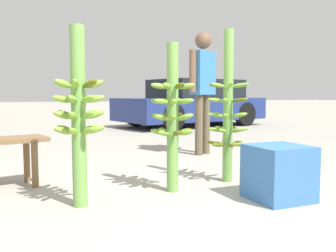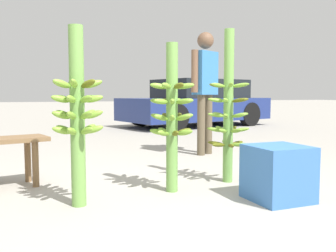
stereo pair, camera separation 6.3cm
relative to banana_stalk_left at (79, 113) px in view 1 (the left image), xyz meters
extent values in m
plane|color=#9E998E|center=(0.74, -0.28, -0.71)|extent=(80.00, 80.00, 0.00)
cylinder|color=#6B9E47|center=(0.00, 0.00, -0.03)|extent=(0.11, 0.11, 1.37)
ellipsoid|color=#75A333|center=(-0.04, -0.12, 0.22)|extent=(0.09, 0.16, 0.09)
ellipsoid|color=#545914|center=(0.07, -0.10, 0.22)|extent=(0.13, 0.16, 0.09)
ellipsoid|color=#75A333|center=(0.12, -0.01, 0.22)|extent=(0.16, 0.06, 0.09)
ellipsoid|color=#75A333|center=(0.08, 0.09, 0.22)|extent=(0.14, 0.15, 0.09)
ellipsoid|color=#75A333|center=(-0.02, 0.12, 0.22)|extent=(0.07, 0.16, 0.09)
ellipsoid|color=#75A333|center=(-0.10, 0.06, 0.22)|extent=(0.16, 0.12, 0.09)
ellipsoid|color=#75A333|center=(-0.11, -0.04, 0.22)|extent=(0.16, 0.10, 0.09)
ellipsoid|color=#75A333|center=(0.01, 0.12, 0.11)|extent=(0.06, 0.16, 0.08)
ellipsoid|color=#75A333|center=(-0.09, 0.08, 0.11)|extent=(0.15, 0.14, 0.08)
ellipsoid|color=#75A333|center=(-0.12, -0.02, 0.11)|extent=(0.16, 0.07, 0.08)
ellipsoid|color=#75A333|center=(-0.06, -0.11, 0.11)|extent=(0.12, 0.16, 0.08)
ellipsoid|color=#75A333|center=(0.05, -0.11, 0.11)|extent=(0.10, 0.16, 0.08)
ellipsoid|color=#75A333|center=(0.12, -0.03, 0.11)|extent=(0.16, 0.09, 0.08)
ellipsoid|color=#75A333|center=(0.10, 0.07, 0.11)|extent=(0.15, 0.13, 0.08)
ellipsoid|color=#75A333|center=(0.10, 0.07, -0.01)|extent=(0.15, 0.13, 0.09)
ellipsoid|color=#75A333|center=(0.01, 0.12, -0.01)|extent=(0.06, 0.16, 0.09)
ellipsoid|color=#75A333|center=(-0.09, 0.08, -0.01)|extent=(0.15, 0.14, 0.09)
ellipsoid|color=#75A333|center=(-0.12, -0.02, -0.01)|extent=(0.16, 0.07, 0.09)
ellipsoid|color=#75A333|center=(-0.06, -0.11, -0.01)|extent=(0.12, 0.16, 0.09)
ellipsoid|color=#75A333|center=(0.05, -0.11, -0.01)|extent=(0.10, 0.16, 0.09)
ellipsoid|color=#75A333|center=(0.12, -0.03, -0.01)|extent=(0.16, 0.09, 0.09)
ellipsoid|color=#75A333|center=(-0.06, -0.11, -0.12)|extent=(0.12, 0.16, 0.09)
ellipsoid|color=#75A333|center=(0.05, -0.11, -0.12)|extent=(0.10, 0.16, 0.09)
ellipsoid|color=#75A333|center=(0.12, -0.03, -0.12)|extent=(0.16, 0.09, 0.09)
ellipsoid|color=#75A333|center=(0.10, 0.07, -0.12)|extent=(0.15, 0.13, 0.09)
ellipsoid|color=#75A333|center=(0.01, 0.12, -0.12)|extent=(0.06, 0.16, 0.09)
ellipsoid|color=#75A333|center=(-0.09, 0.08, -0.12)|extent=(0.15, 0.14, 0.09)
ellipsoid|color=#75A333|center=(-0.12, -0.02, -0.12)|extent=(0.16, 0.07, 0.09)
cylinder|color=#6B9E47|center=(0.83, 0.12, -0.06)|extent=(0.10, 0.10, 1.30)
ellipsoid|color=#75A333|center=(0.77, 0.23, 0.21)|extent=(0.12, 0.16, 0.07)
ellipsoid|color=#75A333|center=(0.71, 0.14, 0.21)|extent=(0.16, 0.07, 0.07)
ellipsoid|color=#75A333|center=(0.74, 0.04, 0.21)|extent=(0.14, 0.14, 0.07)
ellipsoid|color=#545914|center=(0.84, 0.00, 0.21)|extent=(0.06, 0.16, 0.07)
ellipsoid|color=#75A333|center=(0.93, 0.06, 0.21)|extent=(0.15, 0.12, 0.07)
ellipsoid|color=#75A333|center=(0.94, 0.16, 0.21)|extent=(0.16, 0.09, 0.07)
ellipsoid|color=#545914|center=(0.87, 0.24, 0.21)|extent=(0.10, 0.16, 0.07)
ellipsoid|color=#75A333|center=(0.78, 0.01, 0.08)|extent=(0.10, 0.16, 0.06)
ellipsoid|color=#75A333|center=(0.89, 0.02, 0.08)|extent=(0.12, 0.16, 0.06)
ellipsoid|color=#75A333|center=(0.95, 0.11, 0.08)|extent=(0.16, 0.07, 0.06)
ellipsoid|color=#75A333|center=(0.92, 0.21, 0.08)|extent=(0.14, 0.14, 0.06)
ellipsoid|color=#545914|center=(0.82, 0.24, 0.08)|extent=(0.06, 0.16, 0.06)
ellipsoid|color=#75A333|center=(0.73, 0.19, 0.08)|extent=(0.15, 0.13, 0.06)
ellipsoid|color=#75A333|center=(0.71, 0.09, 0.08)|extent=(0.16, 0.09, 0.06)
ellipsoid|color=#545914|center=(0.92, 0.20, -0.05)|extent=(0.15, 0.14, 0.08)
ellipsoid|color=#545914|center=(0.82, 0.24, -0.05)|extent=(0.06, 0.16, 0.08)
ellipsoid|color=#75A333|center=(0.73, 0.19, -0.05)|extent=(0.15, 0.13, 0.08)
ellipsoid|color=#75A333|center=(0.71, 0.09, -0.05)|extent=(0.16, 0.09, 0.08)
ellipsoid|color=#75A333|center=(0.78, 0.01, -0.05)|extent=(0.10, 0.16, 0.08)
ellipsoid|color=#75A333|center=(0.89, 0.02, -0.05)|extent=(0.12, 0.16, 0.08)
ellipsoid|color=#75A333|center=(0.95, 0.10, -0.05)|extent=(0.16, 0.07, 0.08)
ellipsoid|color=#545914|center=(0.81, 0.01, -0.19)|extent=(0.07, 0.16, 0.08)
ellipsoid|color=#75A333|center=(0.91, 0.04, -0.19)|extent=(0.14, 0.15, 0.08)
ellipsoid|color=#545914|center=(0.95, 0.13, -0.19)|extent=(0.16, 0.06, 0.08)
ellipsoid|color=#75A333|center=(0.90, 0.22, -0.19)|extent=(0.13, 0.15, 0.08)
ellipsoid|color=#75A333|center=(0.79, 0.24, -0.19)|extent=(0.09, 0.16, 0.08)
ellipsoid|color=#75A333|center=(0.72, 0.17, -0.19)|extent=(0.16, 0.10, 0.08)
ellipsoid|color=#75A333|center=(0.72, 0.06, -0.19)|extent=(0.16, 0.12, 0.08)
cylinder|color=#6B9E47|center=(1.47, 0.25, 0.02)|extent=(0.10, 0.10, 1.47)
ellipsoid|color=#545914|center=(1.40, 0.35, 0.23)|extent=(0.13, 0.15, 0.06)
ellipsoid|color=#75A333|center=(1.35, 0.24, 0.23)|extent=(0.17, 0.06, 0.06)
ellipsoid|color=#75A333|center=(1.43, 0.14, 0.23)|extent=(0.10, 0.17, 0.06)
ellipsoid|color=#75A333|center=(1.55, 0.16, 0.23)|extent=(0.13, 0.15, 0.06)
ellipsoid|color=#75A333|center=(1.60, 0.27, 0.23)|extent=(0.17, 0.06, 0.06)
ellipsoid|color=#75A333|center=(1.52, 0.37, 0.23)|extent=(0.10, 0.17, 0.06)
ellipsoid|color=#75A333|center=(1.56, 0.35, 0.09)|extent=(0.14, 0.15, 0.06)
ellipsoid|color=#75A333|center=(1.44, 0.37, 0.09)|extent=(0.08, 0.17, 0.06)
ellipsoid|color=#75A333|center=(1.35, 0.28, 0.09)|extent=(0.17, 0.07, 0.06)
ellipsoid|color=#75A333|center=(1.39, 0.16, 0.09)|extent=(0.14, 0.15, 0.06)
ellipsoid|color=#545914|center=(1.51, 0.14, 0.09)|extent=(0.08, 0.17, 0.06)
ellipsoid|color=#545914|center=(1.59, 0.23, 0.09)|extent=(0.17, 0.07, 0.06)
ellipsoid|color=#75A333|center=(1.35, 0.28, -0.06)|extent=(0.17, 0.07, 0.06)
ellipsoid|color=#75A333|center=(1.39, 0.16, -0.06)|extent=(0.14, 0.15, 0.06)
ellipsoid|color=#75A333|center=(1.51, 0.14, -0.06)|extent=(0.09, 0.17, 0.06)
ellipsoid|color=#75A333|center=(1.60, 0.23, -0.06)|extent=(0.17, 0.07, 0.06)
ellipsoid|color=#75A333|center=(1.56, 0.35, -0.06)|extent=(0.14, 0.15, 0.06)
ellipsoid|color=#75A333|center=(1.44, 0.37, -0.06)|extent=(0.09, 0.17, 0.06)
ellipsoid|color=#75A333|center=(1.59, 0.20, -0.20)|extent=(0.17, 0.10, 0.06)
ellipsoid|color=#545914|center=(1.58, 0.33, -0.20)|extent=(0.16, 0.13, 0.06)
ellipsoid|color=#75A333|center=(1.46, 0.38, -0.20)|extent=(0.05, 0.17, 0.06)
ellipsoid|color=#75A333|center=(1.36, 0.31, -0.20)|extent=(0.17, 0.10, 0.06)
ellipsoid|color=#75A333|center=(1.37, 0.18, -0.20)|extent=(0.16, 0.13, 0.06)
ellipsoid|color=#75A333|center=(1.49, 0.13, -0.20)|extent=(0.05, 0.17, 0.06)
ellipsoid|color=#75A333|center=(1.56, 0.16, -0.34)|extent=(0.14, 0.15, 0.05)
ellipsoid|color=#545914|center=(1.60, 0.28, -0.34)|extent=(0.17, 0.07, 0.05)
ellipsoid|color=#75A333|center=(1.51, 0.37, -0.34)|extent=(0.08, 0.17, 0.05)
ellipsoid|color=#545914|center=(1.39, 0.35, -0.34)|extent=(0.14, 0.15, 0.05)
ellipsoid|color=#545914|center=(1.35, 0.23, -0.34)|extent=(0.17, 0.07, 0.05)
ellipsoid|color=#545914|center=(1.44, 0.14, -0.34)|extent=(0.08, 0.17, 0.05)
cylinder|color=brown|center=(2.12, 1.86, -0.29)|extent=(0.15, 0.15, 0.85)
cylinder|color=brown|center=(1.97, 1.78, -0.29)|extent=(0.15, 0.15, 0.85)
cube|color=#3372B2|center=(2.04, 1.82, 0.44)|extent=(0.43, 0.34, 0.60)
cylinder|color=brown|center=(2.26, 1.93, 0.45)|extent=(0.13, 0.13, 0.57)
cylinder|color=brown|center=(1.82, 1.71, 0.45)|extent=(0.13, 0.13, 0.57)
sphere|color=brown|center=(2.04, 1.82, 0.89)|extent=(0.23, 0.23, 0.23)
cylinder|color=brown|center=(-0.34, 1.00, -0.50)|extent=(0.06, 0.06, 0.42)
cylinder|color=brown|center=(-0.28, 0.75, -0.50)|extent=(0.06, 0.06, 0.42)
cube|color=navy|center=(4.03, 6.15, -0.25)|extent=(4.24, 2.60, 0.58)
cube|color=black|center=(4.18, 6.18, 0.28)|extent=(2.48, 2.07, 0.49)
cylinder|color=black|center=(3.01, 5.09, -0.40)|extent=(0.66, 0.33, 0.63)
cylinder|color=black|center=(2.66, 6.67, -0.40)|extent=(0.66, 0.33, 0.63)
cylinder|color=black|center=(5.40, 5.62, -0.40)|extent=(0.66, 0.33, 0.63)
cylinder|color=black|center=(5.05, 7.20, -0.40)|extent=(0.66, 0.33, 0.63)
cube|color=#386BB2|center=(1.51, -0.45, -0.49)|extent=(0.45, 0.45, 0.45)
camera|label=1|loc=(-0.48, -2.85, 0.15)|focal=40.00mm
camera|label=2|loc=(-0.43, -2.87, 0.15)|focal=40.00mm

